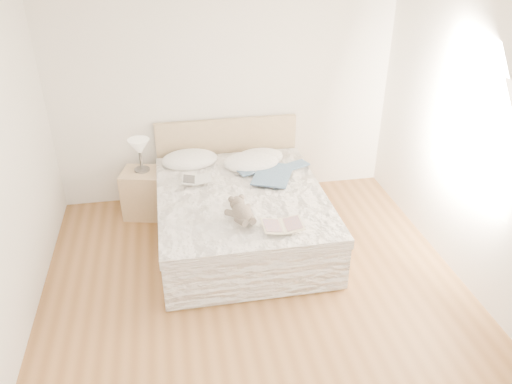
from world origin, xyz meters
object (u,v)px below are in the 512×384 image
Objects in this scene: nightstand at (144,193)px; childrens_book at (282,226)px; photo_book at (197,180)px; teddy_bear at (242,219)px; table_lamp at (139,149)px; bed at (240,212)px.

childrens_book is at bearing -49.20° from nightstand.
childrens_book is (0.70, -1.05, 0.00)m from photo_book.
photo_book is at bearing 96.39° from teddy_bear.
childrens_book is at bearing -49.95° from table_lamp.
table_lamp is at bearing 146.03° from photo_book.
bed reaches higher than table_lamp.
bed reaches higher than childrens_book.
photo_book is at bearing -36.93° from nightstand.
teddy_bear is (0.94, -1.38, -0.18)m from table_lamp.
nightstand is 2.02m from childrens_book.
nightstand is 1.68× the size of teddy_bear.
childrens_book is at bearing -51.17° from photo_book.
bed is at bearing -33.10° from nightstand.
teddy_bear is at bearing -54.76° from nightstand.
nightstand is 1.70× the size of photo_book.
childrens_book is (1.29, -1.53, -0.20)m from table_lamp.
table_lamp reaches higher than photo_book.
teddy_bear is (0.95, -1.34, 0.37)m from nightstand.
bed is at bearing -22.04° from photo_book.
bed is 1.35m from table_lamp.
teddy_bear is (0.35, -0.90, 0.02)m from photo_book.
table_lamp is (0.01, 0.03, 0.55)m from nightstand.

